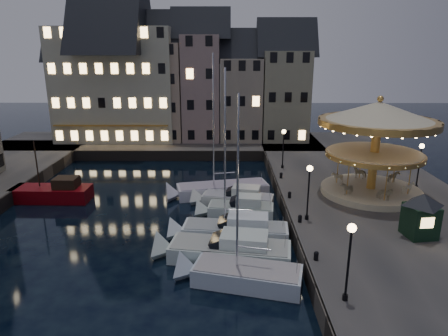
{
  "coord_description": "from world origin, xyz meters",
  "views": [
    {
      "loc": [
        1.21,
        -26.42,
        13.37
      ],
      "look_at": [
        1.0,
        8.0,
        3.2
      ],
      "focal_mm": 32.0,
      "sensor_mm": 36.0,
      "label": 1
    }
  ],
  "objects_px": {
    "motorboat_a": "(238,275)",
    "motorboat_e": "(233,200)",
    "ticket_kiosk": "(422,208)",
    "motorboat_b": "(224,250)",
    "motorboat_c": "(230,231)",
    "streetlamp_a": "(350,251)",
    "streetlamp_d": "(420,160)",
    "motorboat_f": "(217,190)",
    "motorboat_d": "(236,210)",
    "bollard_d": "(281,175)",
    "bollard_b": "(300,218)",
    "bollard_a": "(316,255)",
    "carousel": "(377,131)",
    "streetlamp_b": "(309,185)",
    "streetlamp_c": "(283,143)",
    "bollard_c": "(290,194)",
    "red_fishing_boat": "(53,193)"
  },
  "relations": [
    {
      "from": "motorboat_b",
      "to": "motorboat_e",
      "type": "height_order",
      "value": "same"
    },
    {
      "from": "streetlamp_d",
      "to": "motorboat_d",
      "type": "bearing_deg",
      "value": -167.4
    },
    {
      "from": "bollard_c",
      "to": "motorboat_a",
      "type": "height_order",
      "value": "motorboat_a"
    },
    {
      "from": "bollard_b",
      "to": "motorboat_f",
      "type": "height_order",
      "value": "motorboat_f"
    },
    {
      "from": "motorboat_d",
      "to": "ticket_kiosk",
      "type": "bearing_deg",
      "value": -26.38
    },
    {
      "from": "streetlamp_a",
      "to": "motorboat_e",
      "type": "relative_size",
      "value": 0.57
    },
    {
      "from": "bollard_a",
      "to": "carousel",
      "type": "bearing_deg",
      "value": 57.93
    },
    {
      "from": "motorboat_b",
      "to": "ticket_kiosk",
      "type": "relative_size",
      "value": 2.64
    },
    {
      "from": "bollard_d",
      "to": "motorboat_f",
      "type": "xyz_separation_m",
      "value": [
        -6.31,
        -1.51,
        -1.07
      ]
    },
    {
      "from": "motorboat_e",
      "to": "motorboat_f",
      "type": "bearing_deg",
      "value": 119.08
    },
    {
      "from": "red_fishing_boat",
      "to": "carousel",
      "type": "distance_m",
      "value": 29.34
    },
    {
      "from": "carousel",
      "to": "motorboat_e",
      "type": "bearing_deg",
      "value": 179.1
    },
    {
      "from": "streetlamp_a",
      "to": "motorboat_c",
      "type": "relative_size",
      "value": 0.36
    },
    {
      "from": "motorboat_d",
      "to": "streetlamp_a",
      "type": "bearing_deg",
      "value": -68.65
    },
    {
      "from": "streetlamp_d",
      "to": "bollard_b",
      "type": "bearing_deg",
      "value": -147.78
    },
    {
      "from": "bollard_a",
      "to": "motorboat_d",
      "type": "xyz_separation_m",
      "value": [
        -4.6,
        9.31,
        -0.97
      ]
    },
    {
      "from": "motorboat_a",
      "to": "red_fishing_boat",
      "type": "distance_m",
      "value": 21.52
    },
    {
      "from": "streetlamp_c",
      "to": "carousel",
      "type": "xyz_separation_m",
      "value": [
        6.64,
        -7.94,
        2.9
      ]
    },
    {
      "from": "streetlamp_b",
      "to": "bollard_a",
      "type": "height_order",
      "value": "streetlamp_b"
    },
    {
      "from": "motorboat_a",
      "to": "ticket_kiosk",
      "type": "relative_size",
      "value": 3.6
    },
    {
      "from": "streetlamp_d",
      "to": "carousel",
      "type": "distance_m",
      "value": 5.67
    },
    {
      "from": "motorboat_c",
      "to": "motorboat_e",
      "type": "bearing_deg",
      "value": 86.92
    },
    {
      "from": "streetlamp_a",
      "to": "carousel",
      "type": "bearing_deg",
      "value": 66.88
    },
    {
      "from": "bollard_a",
      "to": "red_fishing_boat",
      "type": "height_order",
      "value": "red_fishing_boat"
    },
    {
      "from": "motorboat_a",
      "to": "motorboat_e",
      "type": "relative_size",
      "value": 1.7
    },
    {
      "from": "bollard_d",
      "to": "motorboat_c",
      "type": "bearing_deg",
      "value": -115.63
    },
    {
      "from": "streetlamp_c",
      "to": "motorboat_e",
      "type": "xyz_separation_m",
      "value": [
        -5.38,
        -7.75,
        -3.38
      ]
    },
    {
      "from": "bollard_b",
      "to": "motorboat_b",
      "type": "distance_m",
      "value": 6.44
    },
    {
      "from": "bollard_d",
      "to": "motorboat_d",
      "type": "bearing_deg",
      "value": -124.54
    },
    {
      "from": "streetlamp_b",
      "to": "bollard_d",
      "type": "distance_m",
      "value": 10.3
    },
    {
      "from": "motorboat_c",
      "to": "motorboat_d",
      "type": "distance_m",
      "value": 4.04
    },
    {
      "from": "bollard_b",
      "to": "streetlamp_a",
      "type": "bearing_deg",
      "value": -86.39
    },
    {
      "from": "streetlamp_b",
      "to": "motorboat_c",
      "type": "height_order",
      "value": "motorboat_c"
    },
    {
      "from": "streetlamp_d",
      "to": "ticket_kiosk",
      "type": "xyz_separation_m",
      "value": [
        -4.29,
        -9.74,
        -0.67
      ]
    },
    {
      "from": "bollard_b",
      "to": "bollard_d",
      "type": "distance_m",
      "value": 10.5
    },
    {
      "from": "motorboat_d",
      "to": "streetlamp_c",
      "type": "bearing_deg",
      "value": 62.95
    },
    {
      "from": "bollard_a",
      "to": "ticket_kiosk",
      "type": "bearing_deg",
      "value": 23.19
    },
    {
      "from": "bollard_b",
      "to": "bollard_c",
      "type": "distance_m",
      "value": 5.0
    },
    {
      "from": "bollard_a",
      "to": "carousel",
      "type": "distance_m",
      "value": 14.64
    },
    {
      "from": "motorboat_c",
      "to": "ticket_kiosk",
      "type": "distance_m",
      "value": 13.17
    },
    {
      "from": "streetlamp_d",
      "to": "motorboat_f",
      "type": "distance_m",
      "value": 18.6
    },
    {
      "from": "motorboat_e",
      "to": "ticket_kiosk",
      "type": "height_order",
      "value": "ticket_kiosk"
    },
    {
      "from": "motorboat_c",
      "to": "motorboat_d",
      "type": "relative_size",
      "value": 1.79
    },
    {
      "from": "bollard_a",
      "to": "motorboat_e",
      "type": "bearing_deg",
      "value": 112.15
    },
    {
      "from": "streetlamp_a",
      "to": "streetlamp_c",
      "type": "xyz_separation_m",
      "value": [
        0.0,
        23.5,
        0.0
      ]
    },
    {
      "from": "streetlamp_b",
      "to": "red_fishing_boat",
      "type": "bearing_deg",
      "value": 162.05
    },
    {
      "from": "bollard_c",
      "to": "motorboat_e",
      "type": "height_order",
      "value": "motorboat_e"
    },
    {
      "from": "motorboat_b",
      "to": "carousel",
      "type": "distance_m",
      "value": 16.95
    },
    {
      "from": "bollard_c",
      "to": "bollard_b",
      "type": "bearing_deg",
      "value": -90.0
    },
    {
      "from": "bollard_b",
      "to": "motorboat_b",
      "type": "height_order",
      "value": "motorboat_b"
    }
  ]
}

